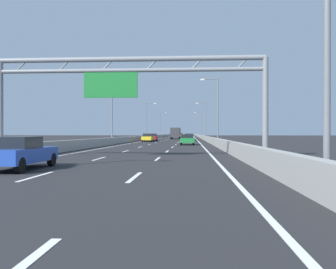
{
  "coord_description": "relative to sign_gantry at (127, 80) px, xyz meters",
  "views": [
    {
      "loc": [
        3.79,
        -0.24,
        1.59
      ],
      "look_at": [
        -0.54,
        68.88,
        1.27
      ],
      "focal_mm": 38.48,
      "sensor_mm": 36.0,
      "label": 1
    }
  ],
  "objects": [
    {
      "name": "red_car",
      "position": [
        -3.62,
        48.38,
        -4.12
      ],
      "size": [
        1.81,
        4.57,
        1.44
      ],
      "color": "red",
      "rests_on": "ground_plane"
    },
    {
      "name": "lane_dash_right_11",
      "position": [
        1.95,
        80.46,
        -4.86
      ],
      "size": [
        0.16,
        3.0,
        0.01
      ],
      "primitive_type": "cube",
      "color": "white",
      "rests_on": "ground_plane"
    },
    {
      "name": "streetlamp_left_mid",
      "position": [
        -7.31,
        29.7,
        0.53
      ],
      "size": [
        2.58,
        0.28,
        9.5
      ],
      "color": "slate",
      "rests_on": "ground_plane"
    },
    {
      "name": "lane_dash_right_3",
      "position": [
        1.95,
        8.46,
        -4.86
      ],
      "size": [
        0.16,
        3.0,
        0.01
      ],
      "primitive_type": "cube",
      "color": "white",
      "rests_on": "ground_plane"
    },
    {
      "name": "lane_dash_right_13",
      "position": [
        1.95,
        98.46,
        -4.86
      ],
      "size": [
        0.16,
        3.0,
        0.01
      ],
      "primitive_type": "cube",
      "color": "white",
      "rests_on": "ground_plane"
    },
    {
      "name": "lane_dash_right_8",
      "position": [
        1.95,
        53.46,
        -4.86
      ],
      "size": [
        0.16,
        3.0,
        0.01
      ],
      "primitive_type": "cube",
      "color": "white",
      "rests_on": "ground_plane"
    },
    {
      "name": "lane_dash_right_1",
      "position": [
        1.95,
        -9.54,
        -4.86
      ],
      "size": [
        0.16,
        3.0,
        0.01
      ],
      "primitive_type": "cube",
      "color": "white",
      "rests_on": "ground_plane"
    },
    {
      "name": "green_car",
      "position": [
        3.53,
        25.21,
        -4.16
      ],
      "size": [
        1.8,
        4.57,
        1.38
      ],
      "color": "#1E7A38",
      "rests_on": "ground_plane"
    },
    {
      "name": "sign_gantry",
      "position": [
        0.0,
        0.0,
        0.0
      ],
      "size": [
        17.07,
        0.36,
        6.36
      ],
      "color": "gray",
      "rests_on": "ground_plane"
    },
    {
      "name": "lane_dash_left_7",
      "position": [
        -1.65,
        44.46,
        -4.86
      ],
      "size": [
        0.16,
        3.0,
        0.01
      ],
      "primitive_type": "cube",
      "color": "white",
      "rests_on": "ground_plane"
    },
    {
      "name": "edge_line_right",
      "position": [
        5.4,
        65.96,
        -4.86
      ],
      "size": [
        0.16,
        176.0,
        0.01
      ],
      "primitive_type": "cube",
      "color": "white",
      "rests_on": "ground_plane"
    },
    {
      "name": "lane_dash_left_5",
      "position": [
        -1.65,
        26.46,
        -4.86
      ],
      "size": [
        0.16,
        3.0,
        0.01
      ],
      "primitive_type": "cube",
      "color": "white",
      "rests_on": "ground_plane"
    },
    {
      "name": "streetlamp_left_far",
      "position": [
        -7.31,
        71.1,
        0.53
      ],
      "size": [
        2.58,
        0.28,
        9.5
      ],
      "color": "slate",
      "rests_on": "ground_plane"
    },
    {
      "name": "lane_dash_left_12",
      "position": [
        -1.65,
        89.46,
        -4.86
      ],
      "size": [
        0.16,
        3.0,
        0.01
      ],
      "primitive_type": "cube",
      "color": "white",
      "rests_on": "ground_plane"
    },
    {
      "name": "yellow_car",
      "position": [
        -3.69,
        41.74,
        -4.11
      ],
      "size": [
        1.75,
        4.57,
        1.47
      ],
      "color": "yellow",
      "rests_on": "ground_plane"
    },
    {
      "name": "lane_dash_left_6",
      "position": [
        -1.65,
        35.46,
        -4.86
      ],
      "size": [
        0.16,
        3.0,
        0.01
      ],
      "primitive_type": "cube",
      "color": "white",
      "rests_on": "ground_plane"
    },
    {
      "name": "lane_dash_left_16",
      "position": [
        -1.65,
        125.46,
        -4.86
      ],
      "size": [
        0.16,
        3.0,
        0.01
      ],
      "primitive_type": "cube",
      "color": "white",
      "rests_on": "ground_plane"
    },
    {
      "name": "lane_dash_left_1",
      "position": [
        -1.65,
        -9.54,
        -4.86
      ],
      "size": [
        0.16,
        3.0,
        0.01
      ],
      "primitive_type": "cube",
      "color": "white",
      "rests_on": "ground_plane"
    },
    {
      "name": "streetlamp_right_mid",
      "position": [
        7.62,
        29.7,
        0.53
      ],
      "size": [
        2.58,
        0.28,
        9.5
      ],
      "color": "slate",
      "rests_on": "ground_plane"
    },
    {
      "name": "ground_plane",
      "position": [
        0.15,
        77.96,
        -4.87
      ],
      "size": [
        260.0,
        260.0,
        0.0
      ],
      "primitive_type": "plane",
      "color": "#262628"
    },
    {
      "name": "lane_dash_right_14",
      "position": [
        1.95,
        107.46,
        -4.86
      ],
      "size": [
        0.16,
        3.0,
        0.01
      ],
      "primitive_type": "cube",
      "color": "white",
      "rests_on": "ground_plane"
    },
    {
      "name": "lane_dash_left_14",
      "position": [
        -1.65,
        107.46,
        -4.86
      ],
      "size": [
        0.16,
        3.0,
        0.01
      ],
      "primitive_type": "cube",
      "color": "white",
      "rests_on": "ground_plane"
    },
    {
      "name": "lane_dash_right_2",
      "position": [
        1.95,
        -0.54,
        -4.86
      ],
      "size": [
        0.16,
        3.0,
        0.01
      ],
      "primitive_type": "cube",
      "color": "white",
      "rests_on": "ground_plane"
    },
    {
      "name": "lane_dash_right_17",
      "position": [
        1.95,
        134.46,
        -4.86
      ],
      "size": [
        0.16,
        3.0,
        0.01
      ],
      "primitive_type": "cube",
      "color": "white",
      "rests_on": "ground_plane"
    },
    {
      "name": "lane_dash_right_7",
      "position": [
        1.95,
        44.46,
        -4.86
      ],
      "size": [
        0.16,
        3.0,
        0.01
      ],
      "primitive_type": "cube",
      "color": "white",
      "rests_on": "ground_plane"
    },
    {
      "name": "barrier_right",
      "position": [
        7.05,
        87.96,
        -4.4
      ],
      "size": [
        0.45,
        220.0,
        0.95
      ],
      "color": "#9E9E99",
      "rests_on": "ground_plane"
    },
    {
      "name": "black_car",
      "position": [
        3.86,
        68.69,
        -4.16
      ],
      "size": [
        1.72,
        4.26,
        1.39
      ],
      "color": "black",
      "rests_on": "ground_plane"
    },
    {
      "name": "lane_dash_right_9",
      "position": [
        1.95,
        62.46,
        -4.86
      ],
      "size": [
        0.16,
        3.0,
        0.01
      ],
      "primitive_type": "cube",
      "color": "white",
      "rests_on": "ground_plane"
    },
    {
      "name": "white_car",
      "position": [
        3.63,
        49.31,
        -4.14
      ],
      "size": [
        1.85,
        4.51,
        1.45
      ],
      "color": "silver",
      "rests_on": "ground_plane"
    },
    {
      "name": "lane_dash_left_15",
      "position": [
        -1.65,
        116.46,
        -4.86
      ],
      "size": [
        0.16,
        3.0,
        0.01
      ],
      "primitive_type": "cube",
      "color": "white",
      "rests_on": "ground_plane"
    },
    {
      "name": "lane_dash_left_4",
      "position": [
        -1.65,
        17.46,
        -4.86
      ],
      "size": [
        0.16,
        3.0,
        0.01
      ],
      "primitive_type": "cube",
      "color": "white",
      "rests_on": "ground_plane"
    },
    {
      "name": "orange_car",
      "position": [
        0.21,
        114.72,
        -4.11
      ],
      "size": [
        1.78,
        4.38,
        1.46
      ],
      "color": "orange",
      "rests_on": "ground_plane"
    },
    {
      "name": "lane_dash_left_11",
      "position": [
        -1.65,
        80.46,
        -4.86
      ],
      "size": [
        0.16,
        3.0,
        0.01
      ],
      "primitive_type": "cube",
      "color": "white",
      "rests_on": "ground_plane"
    },
    {
      "name": "lane_dash_left_2",
      "position": [
        -1.65,
        -0.54,
        -4.86
      ],
      "size": [
        0.16,
        3.0,
        0.01
      ],
      "primitive_type": "cube",
      "color": "white",
      "rests_on": "ground_plane"
    },
    {
      "name": "lane_dash_right_5",
      "position": [
        1.95,
        26.46,
        -4.86
      ],
      "size": [
        0.16,
        3.0,
        0.01
      ],
      "primitive_type": "cube",
      "color": "white",
      "rests_on": "ground_plane"
    },
    {
      "name": "lane_dash_left_13",
      "position": [
        -1.65,
        98.46,
        -4.86
      ],
      "size": [
        0.16,
        3.0,
        0.01
      ],
      "primitive_type": "cube",
      "color": "white",
      "rests_on": "ground_plane"
    },
    {
      "name": "lane_dash_right_4",
      "position": [
        1.95,
        17.46,
        -4.86
      ],
      "size": [
        0.16,
        3.0,
        0.01
      ],
      "primitive_type": "cube",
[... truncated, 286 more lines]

